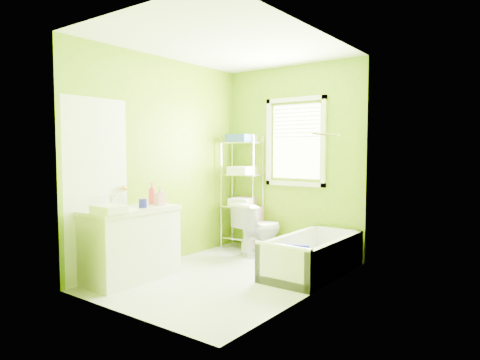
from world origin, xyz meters
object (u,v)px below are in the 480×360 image
Objects in this scene: bathtub at (311,261)px; vanity at (131,241)px; toilet at (259,228)px; wire_shelf_unit at (244,179)px.

vanity reaches higher than bathtub.
toilet is 0.43× the size of wire_shelf_unit.
toilet is 0.79m from wire_shelf_unit.
vanity is at bearing 86.05° from toilet.
vanity is 0.64× the size of wire_shelf_unit.
wire_shelf_unit is (-1.42, 0.61, 0.87)m from bathtub.
toilet is at bearing -25.72° from wire_shelf_unit.
wire_shelf_unit is (0.09, 2.00, 0.59)m from vanity.
vanity is (-0.50, -1.80, 0.07)m from toilet.
wire_shelf_unit is at bearing 156.79° from bathtub.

